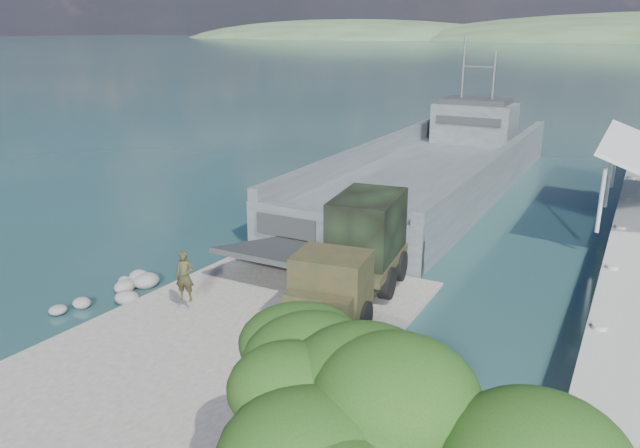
{
  "coord_description": "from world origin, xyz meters",
  "views": [
    {
      "loc": [
        11.88,
        -16.55,
        10.67
      ],
      "look_at": [
        0.01,
        6.0,
        2.6
      ],
      "focal_mm": 35.0,
      "sensor_mm": 36.0,
      "label": 1
    }
  ],
  "objects_px": {
    "military_truck": "(356,253)",
    "overhang_tree": "(371,443)",
    "soldier": "(185,286)",
    "landing_craft": "(431,178)"
  },
  "relations": [
    {
      "from": "landing_craft",
      "to": "soldier",
      "type": "bearing_deg",
      "value": -94.31
    },
    {
      "from": "military_truck",
      "to": "overhang_tree",
      "type": "distance_m",
      "value": 14.71
    },
    {
      "from": "military_truck",
      "to": "soldier",
      "type": "relative_size",
      "value": 4.34
    },
    {
      "from": "military_truck",
      "to": "soldier",
      "type": "bearing_deg",
      "value": -150.2
    },
    {
      "from": "military_truck",
      "to": "landing_craft",
      "type": "bearing_deg",
      "value": 92.45
    },
    {
      "from": "soldier",
      "to": "overhang_tree",
      "type": "height_order",
      "value": "overhang_tree"
    },
    {
      "from": "landing_craft",
      "to": "soldier",
      "type": "relative_size",
      "value": 18.64
    },
    {
      "from": "soldier",
      "to": "overhang_tree",
      "type": "distance_m",
      "value": 15.02
    },
    {
      "from": "soldier",
      "to": "military_truck",
      "type": "bearing_deg",
      "value": 17.97
    },
    {
      "from": "landing_craft",
      "to": "military_truck",
      "type": "relative_size",
      "value": 4.29
    }
  ]
}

